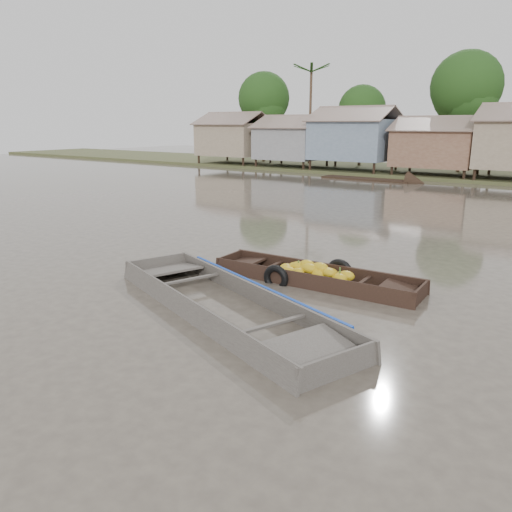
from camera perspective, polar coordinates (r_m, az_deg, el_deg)
The scene contains 3 objects.
ground at distance 12.55m, azimuth -2.85°, elevation -3.74°, with size 120.00×120.00×0.00m, color #484037.
banana_boat at distance 13.09m, azimuth 6.44°, elevation -2.30°, with size 5.61×1.63×0.79m.
viewer_boat at distance 11.03m, azimuth -3.47°, elevation -6.12°, with size 7.56×4.30×0.59m.
Camera 1 is at (7.44, -9.27, 4.02)m, focal length 35.00 mm.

